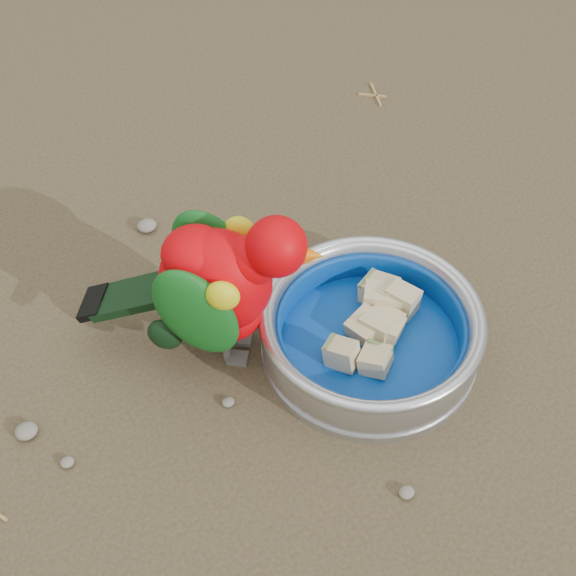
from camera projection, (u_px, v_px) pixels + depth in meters
ground at (335, 396)px, 0.82m from camera, size 60.00×60.00×0.00m
food_bowl at (369, 346)px, 0.86m from camera, size 0.23×0.23×0.02m
bowl_wall at (371, 328)px, 0.83m from camera, size 0.23×0.23×0.04m
fruit_wedges at (370, 333)px, 0.84m from camera, size 0.14×0.14×0.03m
lory_parrot at (221, 292)px, 0.79m from camera, size 0.25×0.22×0.18m
ground_debris at (346, 369)px, 0.84m from camera, size 0.90×0.80×0.01m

